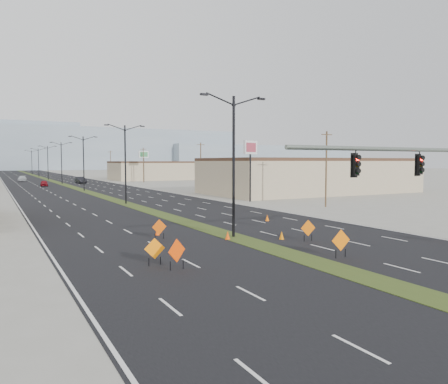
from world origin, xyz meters
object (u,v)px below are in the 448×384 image
streetlight_1 (125,162)px  pole_sign_east_near (250,153)px  construction_sign_2 (159,228)px  cone_2 (267,218)px  signal_mast (440,172)px  car_mid (81,180)px  streetlight_3 (62,162)px  cone_3 (157,232)px  streetlight_2 (84,162)px  car_left (44,183)px  cone_0 (228,236)px  streetlight_6 (32,162)px  cone_1 (282,235)px  construction_sign_4 (308,229)px  car_far (22,178)px  pole_sign_east_far (144,157)px  construction_sign_0 (155,250)px  construction_sign_3 (341,241)px  streetlight_4 (48,162)px  construction_sign_1 (177,252)px  streetlight_5 (38,162)px  streetlight_0 (234,161)px

streetlight_1 → pole_sign_east_near: size_ratio=1.22×
construction_sign_2 → cone_2: (11.87, 4.25, -0.53)m
signal_mast → car_mid: size_ratio=3.30×
streetlight_3 → cone_3: streetlight_3 is taller
streetlight_2 → car_left: (-4.87, 19.73, -4.78)m
cone_0 → streetlight_3: bearing=89.4°
streetlight_1 → streetlight_6: bearing=90.0°
cone_1 → construction_sign_4: bearing=-50.6°
car_left → streetlight_2: bearing=-71.8°
car_far → pole_sign_east_far: size_ratio=0.60×
streetlight_1 → cone_3: (-4.54, -24.66, -5.14)m
car_far → signal_mast: bearing=-74.9°
streetlight_2 → car_mid: bearing=81.2°
streetlight_6 → construction_sign_0: size_ratio=6.87×
signal_mast → construction_sign_3: (-6.56, 1.29, -3.85)m
streetlight_2 → construction_sign_4: (3.65, -59.82, -4.56)m
car_left → car_mid: (9.36, 9.21, 0.18)m
streetlight_2 → streetlight_4: same height
streetlight_2 → construction_sign_2: size_ratio=7.08×
signal_mast → construction_sign_0: 17.44m
pole_sign_east_far → streetlight_1: bearing=-113.9°
construction_sign_1 → pole_sign_east_near: pole_sign_east_near is taller
streetlight_2 → construction_sign_3: (2.00, -64.71, -4.47)m
car_far → cone_1: bearing=-77.5°
cone_3 → pole_sign_east_near: bearing=44.5°
car_left → car_far: 30.65m
cone_1 → cone_2: 9.42m
streetlight_5 → streetlight_6: same height
signal_mast → streetlight_6: size_ratio=1.63×
cone_3 → signal_mast: bearing=-45.5°
pole_sign_east_far → streetlight_2: bearing=-129.9°
streetlight_6 → construction_sign_2: (-4.99, -166.32, -4.59)m
streetlight_3 → signal_mast: bearing=-84.8°
signal_mast → streetlight_2: 66.56m
signal_mast → streetlight_0: 13.18m
streetlight_0 → cone_3: streetlight_0 is taller
construction_sign_0 → cone_1: size_ratio=2.48×
streetlight_3 → pole_sign_east_near: 62.73m
car_far → construction_sign_2: bearing=-81.4°
construction_sign_4 → construction_sign_0: bearing=-163.4°
construction_sign_4 → cone_0: bearing=153.6°
pole_sign_east_near → pole_sign_east_far: bearing=63.9°
car_mid → car_far: size_ratio=1.01×
cone_3 → pole_sign_east_far: size_ratio=0.07×
streetlight_4 → cone_3: bearing=-92.4°
car_left → cone_1: car_left is taller
car_far → cone_0: bearing=-79.2°
construction_sign_3 → cone_3: size_ratio=2.93×
car_left → cone_2: car_left is taller
streetlight_5 → pole_sign_east_near: bearing=-82.3°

